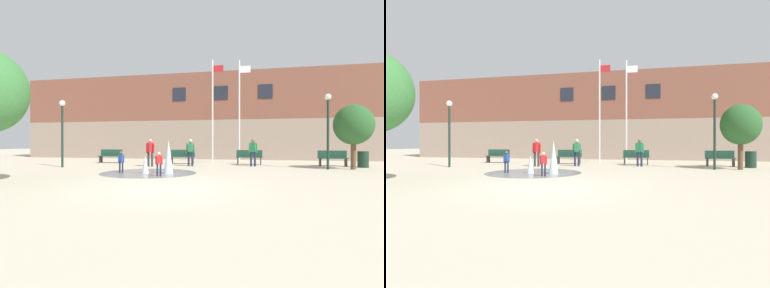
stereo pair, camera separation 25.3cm
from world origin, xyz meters
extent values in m
plane|color=#BCB299|center=(0.00, 0.00, 0.00)|extent=(100.00, 100.00, 0.00)
cube|color=gray|center=(0.00, 18.58, 1.62)|extent=(36.00, 6.00, 3.24)
cube|color=brown|center=(0.00, 18.58, 5.22)|extent=(36.00, 6.00, 3.96)
cube|color=#1E232D|center=(-3.50, 15.56, 5.42)|extent=(1.10, 0.06, 1.10)
cube|color=#1E232D|center=(0.00, 15.56, 5.42)|extent=(1.10, 0.06, 1.10)
cube|color=#1E232D|center=(3.50, 15.56, 5.42)|extent=(1.10, 0.06, 1.10)
cylinder|color=gray|center=(-1.95, 4.18, 0.00)|extent=(4.35, 4.35, 0.01)
cone|color=silver|center=(-2.01, 3.92, 0.40)|extent=(0.33, 0.33, 0.80)
cone|color=silver|center=(-0.97, 4.02, 0.74)|extent=(0.44, 0.44, 1.48)
cube|color=#28282D|center=(-7.59, 10.00, 0.22)|extent=(0.06, 0.40, 0.44)
cube|color=#28282D|center=(-6.19, 10.00, 0.22)|extent=(0.06, 0.40, 0.44)
cube|color=#1E4233|center=(-6.89, 10.00, 0.47)|extent=(1.60, 0.44, 0.05)
cube|color=#1E4233|center=(-6.89, 10.20, 0.70)|extent=(1.60, 0.04, 0.42)
cube|color=#28282D|center=(-2.56, 10.03, 0.22)|extent=(0.06, 0.40, 0.44)
cube|color=#28282D|center=(-1.16, 10.03, 0.22)|extent=(0.06, 0.40, 0.44)
cube|color=#1E4233|center=(-1.86, 10.03, 0.47)|extent=(1.60, 0.44, 0.05)
cube|color=#1E4233|center=(-1.86, 10.23, 0.70)|extent=(1.60, 0.04, 0.42)
cube|color=#28282D|center=(1.68, 10.27, 0.22)|extent=(0.06, 0.40, 0.44)
cube|color=#28282D|center=(3.08, 10.27, 0.22)|extent=(0.06, 0.40, 0.44)
cube|color=#1E4233|center=(2.38, 10.27, 0.47)|extent=(1.60, 0.44, 0.05)
cube|color=#1E4233|center=(2.38, 10.47, 0.70)|extent=(1.60, 0.04, 0.42)
cube|color=#28282D|center=(6.48, 10.13, 0.22)|extent=(0.06, 0.40, 0.44)
cube|color=#28282D|center=(7.88, 10.13, 0.22)|extent=(0.06, 0.40, 0.44)
cube|color=#1E4233|center=(7.18, 10.13, 0.47)|extent=(1.60, 0.44, 0.05)
cube|color=#1E4233|center=(7.18, 10.33, 0.70)|extent=(1.60, 0.04, 0.42)
cylinder|color=#1E233D|center=(-3.24, 3.90, 0.26)|extent=(0.07, 0.07, 0.52)
cylinder|color=#1E233D|center=(-3.10, 3.90, 0.26)|extent=(0.07, 0.07, 0.52)
cube|color=#284C9E|center=(-3.17, 3.90, 0.69)|extent=(0.24, 0.20, 0.33)
sphere|color=brown|center=(-3.17, 3.90, 0.92)|extent=(0.13, 0.13, 0.13)
cylinder|color=#284C9E|center=(-3.30, 3.90, 0.65)|extent=(0.05, 0.05, 0.34)
cylinder|color=#284C9E|center=(-3.04, 3.90, 0.65)|extent=(0.05, 0.05, 0.34)
cylinder|color=#1E233D|center=(2.52, 9.04, 0.42)|extent=(0.12, 0.12, 0.84)
cylinder|color=#1E233D|center=(2.74, 9.04, 0.42)|extent=(0.12, 0.12, 0.84)
cube|color=#237547|center=(2.63, 9.04, 1.11)|extent=(0.39, 0.31, 0.54)
sphere|color=brown|center=(2.63, 9.04, 1.48)|extent=(0.21, 0.21, 0.21)
cylinder|color=#237547|center=(2.42, 9.04, 1.05)|extent=(0.08, 0.08, 0.55)
cylinder|color=#237547|center=(2.84, 9.04, 1.05)|extent=(0.08, 0.08, 0.55)
cylinder|color=#1E233D|center=(-1.05, 8.37, 0.42)|extent=(0.12, 0.12, 0.84)
cylinder|color=#1E233D|center=(-0.83, 8.37, 0.42)|extent=(0.12, 0.12, 0.84)
cube|color=#237547|center=(-0.94, 8.37, 1.11)|extent=(0.22, 0.35, 0.54)
sphere|color=beige|center=(-0.94, 8.37, 1.48)|extent=(0.21, 0.21, 0.21)
cylinder|color=#237547|center=(-1.15, 8.37, 1.05)|extent=(0.08, 0.08, 0.55)
cylinder|color=#237547|center=(-0.73, 8.37, 1.05)|extent=(0.08, 0.08, 0.55)
cylinder|color=#1E233D|center=(-1.13, 2.97, 0.26)|extent=(0.07, 0.07, 0.52)
cylinder|color=#1E233D|center=(-0.99, 2.97, 0.26)|extent=(0.07, 0.07, 0.52)
cube|color=red|center=(-1.06, 2.97, 0.69)|extent=(0.24, 0.20, 0.33)
sphere|color=beige|center=(-1.06, 2.97, 0.92)|extent=(0.13, 0.13, 0.13)
cylinder|color=red|center=(-1.19, 2.97, 0.65)|extent=(0.05, 0.05, 0.34)
cylinder|color=red|center=(-0.93, 2.97, 0.65)|extent=(0.05, 0.05, 0.34)
cylinder|color=#28282D|center=(-3.25, 7.61, 0.42)|extent=(0.12, 0.12, 0.84)
cylinder|color=#28282D|center=(-3.03, 7.61, 0.42)|extent=(0.12, 0.12, 0.84)
cube|color=red|center=(-3.14, 7.61, 1.11)|extent=(0.32, 0.39, 0.54)
sphere|color=tan|center=(-3.14, 7.61, 1.48)|extent=(0.21, 0.21, 0.21)
cylinder|color=red|center=(-3.35, 7.61, 1.05)|extent=(0.08, 0.08, 0.55)
cylinder|color=red|center=(-2.93, 7.61, 1.05)|extent=(0.08, 0.08, 0.55)
cylinder|color=silver|center=(-0.16, 11.86, 3.55)|extent=(0.10, 0.10, 7.10)
cube|color=#B21E23|center=(0.24, 11.86, 6.48)|extent=(0.70, 0.02, 0.45)
cylinder|color=silver|center=(1.68, 11.86, 3.48)|extent=(0.10, 0.10, 6.96)
cube|color=silver|center=(2.08, 11.86, 6.34)|extent=(0.70, 0.02, 0.45)
cylinder|color=#192D23|center=(-7.77, 6.11, 1.71)|extent=(0.12, 0.12, 3.41)
sphere|color=white|center=(-7.77, 6.11, 3.57)|extent=(0.32, 0.32, 0.32)
cylinder|color=#192D23|center=(6.40, 7.76, 1.78)|extent=(0.12, 0.12, 3.55)
sphere|color=white|center=(6.40, 7.76, 3.71)|extent=(0.32, 0.32, 0.32)
cylinder|color=#193323|center=(8.58, 9.47, 0.45)|extent=(0.56, 0.56, 0.90)
cylinder|color=brown|center=(7.68, 8.06, 0.63)|extent=(0.25, 0.25, 1.27)
ellipsoid|color=#285628|center=(7.68, 8.06, 2.30)|extent=(1.93, 1.93, 2.05)
camera|label=1|loc=(2.85, -8.65, 1.37)|focal=28.00mm
camera|label=2|loc=(3.10, -8.60, 1.37)|focal=28.00mm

